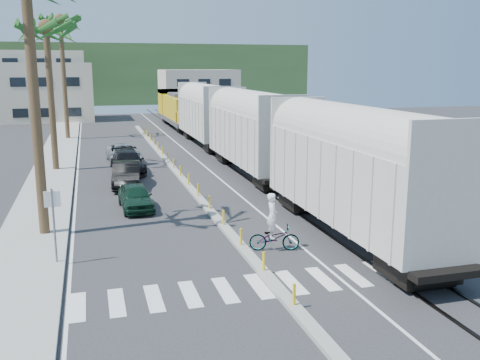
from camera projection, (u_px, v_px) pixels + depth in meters
name	position (u px, v px, depth m)	size (l,w,h in m)	color
ground	(255.00, 265.00, 20.43)	(140.00, 140.00, 0.00)	#28282B
sidewalk	(56.00, 163.00, 41.68)	(3.00, 90.00, 0.15)	gray
rails	(215.00, 151.00, 48.12)	(1.56, 100.00, 0.06)	black
median	(174.00, 169.00, 39.20)	(0.45, 60.00, 0.85)	gray
crosswalk	(273.00, 284.00, 18.55)	(14.00, 2.20, 0.01)	silver
lane_markings	(138.00, 160.00, 43.39)	(9.42, 90.00, 0.01)	silver
freight_train	(230.00, 125.00, 42.55)	(3.00, 60.94, 5.85)	beige
palm_trees	(49.00, 17.00, 37.40)	(3.50, 37.20, 13.75)	brown
street_sign	(53.00, 215.00, 19.96)	(0.60, 0.08, 3.00)	slate
buildings	(83.00, 87.00, 85.26)	(38.00, 27.00, 10.00)	beige
hillside	(114.00, 74.00, 113.31)	(80.00, 20.00, 12.00)	#385628
car_lead	(136.00, 197.00, 28.25)	(1.78, 4.04, 1.35)	black
car_second	(127.00, 174.00, 33.64)	(2.11, 4.89, 1.57)	black
car_third	(128.00, 162.00, 38.05)	(2.32, 5.36, 1.54)	black
car_rear	(124.00, 153.00, 42.16)	(2.68, 5.37, 1.46)	#B8BBBE
cyclist	(274.00, 233.00, 21.88)	(1.74, 2.41, 2.43)	#9EA0A5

